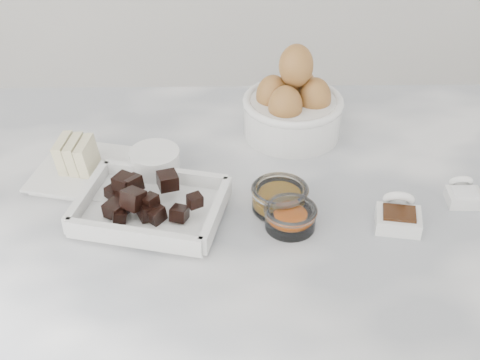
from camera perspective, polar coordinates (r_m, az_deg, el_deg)
name	(u,v)px	position (r m, az deg, el deg)	size (l,w,h in m)	color
marble_slab	(227,225)	(0.99, -1.13, -3.84)	(1.20, 0.80, 0.04)	silver
chocolate_dish	(150,203)	(0.97, -7.65, -1.99)	(0.24, 0.20, 0.05)	white
butter_plate	(85,165)	(1.07, -13.12, 1.26)	(0.18, 0.18, 0.06)	white
sugar_ramekin	(155,163)	(1.05, -7.26, 1.48)	(0.08, 0.08, 0.05)	white
egg_bowl	(293,106)	(1.14, 4.53, 6.30)	(0.17, 0.17, 0.16)	white
honey_bowl	(280,197)	(0.98, 3.41, -1.49)	(0.09, 0.09, 0.04)	white
zest_bowl	(290,216)	(0.95, 4.32, -3.12)	(0.08, 0.08, 0.03)	white
vanilla_spoon	(398,215)	(0.98, 13.36, -2.89)	(0.07, 0.08, 0.05)	white
salt_spoon	(463,193)	(1.05, 18.50, -1.08)	(0.05, 0.06, 0.04)	white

